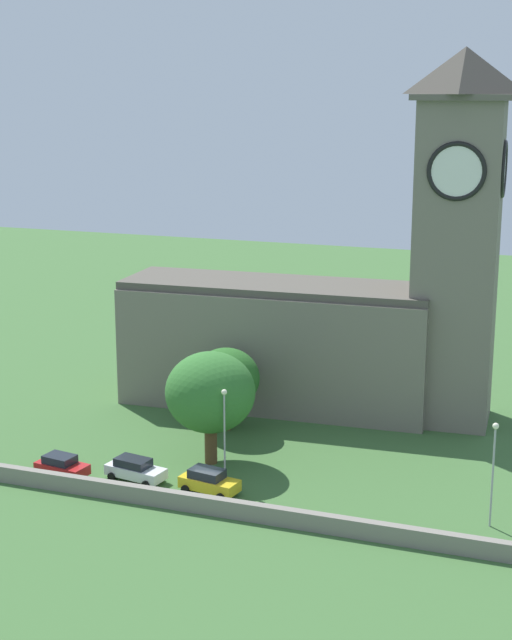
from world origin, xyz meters
TOP-DOWN VIEW (x-y plane):
  - ground_plane at (0.00, 15.00)m, footprint 200.00×200.00m
  - church at (3.89, 22.00)m, footprint 35.03×10.71m
  - quay_barrier at (0.00, -3.17)m, footprint 59.47×0.70m
  - car_red at (-11.57, -0.92)m, footprint 4.36×2.68m
  - car_white at (-5.92, 0.39)m, footprint 4.95×2.75m
  - car_yellow at (0.30, 0.10)m, footprint 4.69×2.73m
  - streetlamp_west_mid at (0.52, 2.74)m, footprint 0.44×0.44m
  - streetlamp_central at (20.52, 1.56)m, footprint 0.44×0.44m
  - tree_churchyard at (-1.83, 5.64)m, footprint 7.14×7.14m
  - tree_riverside_west at (-3.53, 13.22)m, footprint 5.88×5.88m

SIDE VIEW (x-z plane):
  - ground_plane at x=0.00m, z-range 0.00..0.00m
  - quay_barrier at x=0.00m, z-range 0.00..1.28m
  - car_red at x=-11.57m, z-range 0.01..1.73m
  - car_white at x=-5.92m, z-range 0.01..1.76m
  - car_yellow at x=0.30m, z-range 0.01..1.86m
  - tree_riverside_west at x=-3.53m, z-range 1.00..8.37m
  - streetlamp_west_mid at x=0.52m, z-range 1.19..8.48m
  - streetlamp_central at x=20.52m, z-range 1.21..8.68m
  - tree_churchyard at x=-1.83m, z-range 1.32..10.46m
  - church at x=3.89m, z-range -6.70..25.89m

